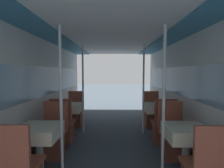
# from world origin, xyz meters

# --- Properties ---
(wall_left) EXTENTS (0.05, 6.64, 2.19)m
(wall_left) POSITION_xyz_m (-1.45, 1.92, 1.12)
(wall_left) COLOR silver
(wall_left) RESTS_ON ground_plane
(wall_right) EXTENTS (0.05, 6.64, 2.19)m
(wall_right) POSITION_xyz_m (1.45, 1.92, 1.12)
(wall_right) COLOR silver
(wall_right) RESTS_ON ground_plane
(ceiling_panel) EXTENTS (2.90, 6.64, 0.07)m
(ceiling_panel) POSITION_xyz_m (0.00, 1.92, 2.23)
(ceiling_panel) COLOR white
(ceiling_panel) RESTS_ON wall_left
(dining_table_left_0) EXTENTS (0.59, 0.59, 0.73)m
(dining_table_left_0) POSITION_xyz_m (-1.08, 0.93, 0.60)
(dining_table_left_0) COLOR #4C4C51
(dining_table_left_0) RESTS_ON ground_plane
(chair_left_far_0) EXTENTS (0.45, 0.45, 0.97)m
(chair_left_far_0) POSITION_xyz_m (-1.08, 1.48, 0.29)
(chair_left_far_0) COLOR brown
(chair_left_far_0) RESTS_ON ground_plane
(support_pole_left_0) EXTENTS (0.04, 0.04, 2.19)m
(support_pole_left_0) POSITION_xyz_m (-0.74, 0.93, 1.09)
(support_pole_left_0) COLOR silver
(support_pole_left_0) RESTS_ON ground_plane
(dining_table_left_1) EXTENTS (0.59, 0.59, 0.73)m
(dining_table_left_1) POSITION_xyz_m (-1.08, 2.68, 0.60)
(dining_table_left_1) COLOR #4C4C51
(dining_table_left_1) RESTS_ON ground_plane
(chair_left_near_1) EXTENTS (0.45, 0.45, 0.97)m
(chair_left_near_1) POSITION_xyz_m (-1.08, 2.13, 0.29)
(chair_left_near_1) COLOR brown
(chair_left_near_1) RESTS_ON ground_plane
(chair_left_far_1) EXTENTS (0.45, 0.45, 0.97)m
(chair_left_far_1) POSITION_xyz_m (-1.08, 3.24, 0.29)
(chair_left_far_1) COLOR brown
(chair_left_far_1) RESTS_ON ground_plane
(support_pole_left_1) EXTENTS (0.04, 0.04, 2.19)m
(support_pole_left_1) POSITION_xyz_m (-0.74, 2.68, 1.09)
(support_pole_left_1) COLOR silver
(support_pole_left_1) RESTS_ON ground_plane
(dining_table_right_0) EXTENTS (0.59, 0.59, 0.73)m
(dining_table_right_0) POSITION_xyz_m (1.08, 0.93, 0.60)
(dining_table_right_0) COLOR #4C4C51
(dining_table_right_0) RESTS_ON ground_plane
(chair_right_far_0) EXTENTS (0.45, 0.45, 0.97)m
(chair_right_far_0) POSITION_xyz_m (1.08, 1.48, 0.29)
(chair_right_far_0) COLOR brown
(chair_right_far_0) RESTS_ON ground_plane
(support_pole_right_0) EXTENTS (0.04, 0.04, 2.19)m
(support_pole_right_0) POSITION_xyz_m (0.74, 0.93, 1.09)
(support_pole_right_0) COLOR silver
(support_pole_right_0) RESTS_ON ground_plane
(dining_table_right_1) EXTENTS (0.59, 0.59, 0.73)m
(dining_table_right_1) POSITION_xyz_m (1.08, 2.68, 0.60)
(dining_table_right_1) COLOR #4C4C51
(dining_table_right_1) RESTS_ON ground_plane
(chair_right_near_1) EXTENTS (0.45, 0.45, 0.97)m
(chair_right_near_1) POSITION_xyz_m (1.08, 2.13, 0.29)
(chair_right_near_1) COLOR brown
(chair_right_near_1) RESTS_ON ground_plane
(chair_right_far_1) EXTENTS (0.45, 0.45, 0.97)m
(chair_right_far_1) POSITION_xyz_m (1.08, 3.24, 0.29)
(chair_right_far_1) COLOR brown
(chair_right_far_1) RESTS_ON ground_plane
(support_pole_right_1) EXTENTS (0.04, 0.04, 2.19)m
(support_pole_right_1) POSITION_xyz_m (0.74, 2.68, 1.09)
(support_pole_right_1) COLOR silver
(support_pole_right_1) RESTS_ON ground_plane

